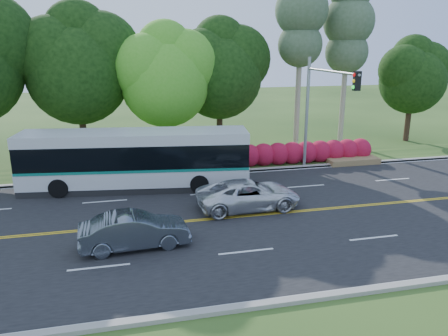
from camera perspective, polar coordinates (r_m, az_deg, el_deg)
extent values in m
plane|color=#264517|center=(20.40, 1.56, -6.43)|extent=(120.00, 120.00, 0.00)
cube|color=black|center=(20.40, 1.56, -6.41)|extent=(60.00, 14.00, 0.02)
cube|color=gray|center=(26.97, -2.26, -0.65)|extent=(60.00, 0.30, 0.15)
cube|color=gray|center=(14.33, 9.09, -16.72)|extent=(60.00, 0.30, 0.15)
cube|color=#264517|center=(28.73, -2.96, 0.32)|extent=(60.00, 4.00, 0.10)
cube|color=gold|center=(20.32, 1.62, -6.46)|extent=(57.00, 0.10, 0.00)
cube|color=gold|center=(20.47, 1.50, -6.29)|extent=(57.00, 0.10, 0.00)
cube|color=silver|center=(16.70, -16.02, -12.34)|extent=(2.20, 0.12, 0.00)
cube|color=silver|center=(17.20, 2.90, -10.82)|extent=(2.20, 0.12, 0.00)
cube|color=silver|center=(19.32, 18.98, -8.60)|extent=(2.20, 0.12, 0.00)
cube|color=silver|center=(23.12, -15.30, -4.22)|extent=(2.20, 0.12, 0.00)
cube|color=silver|center=(23.48, -1.77, -3.33)|extent=(2.20, 0.12, 0.00)
cube|color=silver|center=(25.08, 10.65, -2.34)|extent=(2.20, 0.12, 0.00)
cube|color=silver|center=(27.70, 21.15, -1.41)|extent=(2.20, 0.12, 0.00)
cube|color=silver|center=(26.70, -2.14, -0.94)|extent=(57.00, 0.12, 0.00)
cube|color=silver|center=(14.59, 8.62, -16.29)|extent=(57.00, 0.12, 0.00)
cylinder|color=black|center=(30.95, -17.85, 4.04)|extent=(0.44, 0.44, 3.60)
sphere|color=black|center=(30.43, -18.51, 11.63)|extent=(6.60, 6.60, 6.60)
sphere|color=black|center=(30.58, -15.84, 14.34)|extent=(5.28, 5.28, 5.28)
sphere|color=black|center=(30.33, -21.29, 13.56)|extent=(4.95, 4.95, 4.95)
sphere|color=black|center=(30.77, -18.67, 16.28)|extent=(4.29, 4.29, 4.29)
cylinder|color=black|center=(30.02, -7.45, 3.98)|extent=(0.44, 0.44, 3.24)
sphere|color=#48A522|center=(29.49, -7.70, 10.93)|extent=(5.80, 5.80, 5.80)
sphere|color=#48A522|center=(29.87, -5.29, 13.30)|extent=(4.64, 4.64, 4.64)
sphere|color=#48A522|center=(29.14, -10.06, 12.78)|extent=(4.35, 4.35, 4.35)
sphere|color=#48A522|center=(29.80, -7.74, 15.17)|extent=(3.77, 3.77, 3.77)
cylinder|color=black|center=(32.07, -0.58, 5.04)|extent=(0.44, 0.44, 3.42)
sphere|color=black|center=(31.58, -0.60, 11.84)|extent=(6.00, 6.00, 6.00)
sphere|color=black|center=(32.12, 1.70, 14.05)|extent=(4.80, 4.80, 4.80)
sphere|color=black|center=(31.09, -2.75, 13.70)|extent=(4.50, 4.50, 4.50)
sphere|color=black|center=(31.91, -0.59, 15.93)|extent=(3.90, 3.90, 3.90)
cylinder|color=#A89E87|center=(33.43, 9.68, 10.78)|extent=(0.40, 0.40, 9.80)
sphere|color=#435A38|center=(33.31, 9.91, 15.58)|extent=(3.23, 3.23, 3.23)
sphere|color=#435A38|center=(33.39, 10.11, 19.67)|extent=(3.80, 3.80, 3.80)
cylinder|color=#A89E87|center=(35.63, 15.39, 10.19)|extent=(0.40, 0.40, 9.10)
sphere|color=#435A38|center=(35.49, 15.70, 14.36)|extent=(3.23, 3.23, 3.23)
sphere|color=#435A38|center=(35.52, 15.98, 17.92)|extent=(3.80, 3.80, 3.80)
cylinder|color=black|center=(39.18, 22.86, 5.52)|extent=(0.44, 0.44, 3.06)
sphere|color=black|center=(38.79, 23.39, 10.38)|extent=(5.20, 5.20, 5.20)
sphere|color=black|center=(39.67, 24.70, 11.84)|extent=(4.16, 4.16, 4.16)
sphere|color=black|center=(37.97, 22.43, 11.77)|extent=(3.90, 3.90, 3.90)
sphere|color=black|center=(39.08, 23.49, 13.28)|extent=(3.38, 3.38, 3.38)
sphere|color=#A00D34|center=(28.45, 3.27, 1.63)|extent=(1.50, 1.50, 1.50)
sphere|color=#A00D34|center=(28.74, 5.18, 1.73)|extent=(1.50, 1.50, 1.50)
sphere|color=#A00D34|center=(29.07, 7.06, 1.84)|extent=(1.50, 1.50, 1.50)
sphere|color=#A00D34|center=(29.42, 8.89, 1.94)|extent=(1.50, 1.50, 1.50)
sphere|color=#A00D34|center=(29.80, 10.68, 2.03)|extent=(1.50, 1.50, 1.50)
sphere|color=#A00D34|center=(30.21, 12.42, 2.12)|extent=(1.50, 1.50, 1.50)
sphere|color=#A00D34|center=(30.65, 14.11, 2.21)|extent=(1.50, 1.50, 1.50)
sphere|color=#A00D34|center=(31.11, 15.76, 2.29)|extent=(1.50, 1.50, 1.50)
sphere|color=#A00D34|center=(31.60, 17.35, 2.36)|extent=(1.50, 1.50, 1.50)
cube|color=olive|center=(30.56, 16.39, 0.93)|extent=(3.50, 1.40, 0.40)
cylinder|color=#989BA1|center=(28.26, 10.75, 6.97)|extent=(0.20, 0.20, 7.00)
cylinder|color=#989BA1|center=(25.27, 13.85, 12.16)|extent=(0.14, 6.00, 0.14)
cube|color=black|center=(22.83, 16.97, 10.82)|extent=(0.32, 0.28, 0.95)
sphere|color=red|center=(22.72, 16.66, 11.59)|extent=(0.18, 0.18, 0.18)
sphere|color=yellow|center=(22.74, 16.60, 10.84)|extent=(0.18, 0.18, 0.18)
sphere|color=#19D833|center=(22.77, 16.54, 10.09)|extent=(0.18, 0.18, 0.18)
cube|color=silver|center=(24.59, -11.36, -0.65)|extent=(12.45, 4.17, 1.01)
cube|color=black|center=(24.29, -11.50, 1.92)|extent=(12.40, 4.20, 1.26)
cube|color=silver|center=(24.09, -11.62, 4.03)|extent=(12.45, 4.17, 0.57)
cube|color=#0C6F5D|center=(24.47, -11.41, 0.35)|extent=(12.40, 4.21, 0.14)
cube|color=black|center=(25.64, -25.15, 1.66)|extent=(0.37, 2.38, 1.74)
cube|color=#19E54C|center=(25.44, -25.38, 3.80)|extent=(0.25, 1.55, 0.22)
cube|color=black|center=(24.79, -11.27, -2.16)|extent=(12.44, 4.06, 0.36)
cylinder|color=black|center=(24.27, -20.80, -2.48)|extent=(1.05, 0.42, 1.02)
cylinder|color=black|center=(26.52, -19.49, -0.84)|extent=(1.05, 0.42, 1.02)
cylinder|color=black|center=(23.41, -3.23, -2.10)|extent=(1.05, 0.42, 1.02)
cylinder|color=black|center=(25.73, -3.46, -0.43)|extent=(1.05, 0.42, 1.02)
imported|color=slate|center=(17.59, -11.61, -8.00)|extent=(4.35, 1.77, 1.40)
imported|color=silver|center=(21.21, 3.24, -3.49)|extent=(5.13, 2.51, 1.40)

